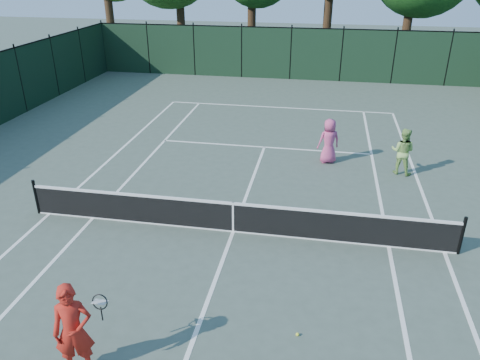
% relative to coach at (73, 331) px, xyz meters
% --- Properties ---
extents(ground, '(90.00, 90.00, 0.00)m').
position_rel_coach_xyz_m(ground, '(1.80, 5.16, -0.94)').
color(ground, '#455449').
rests_on(ground, ground).
extents(sideline_doubles_left, '(0.10, 23.77, 0.01)m').
position_rel_coach_xyz_m(sideline_doubles_left, '(-3.68, 5.16, -0.94)').
color(sideline_doubles_left, white).
rests_on(sideline_doubles_left, ground).
extents(sideline_doubles_right, '(0.10, 23.77, 0.01)m').
position_rel_coach_xyz_m(sideline_doubles_right, '(7.29, 5.16, -0.94)').
color(sideline_doubles_right, white).
rests_on(sideline_doubles_right, ground).
extents(sideline_singles_left, '(0.10, 23.77, 0.01)m').
position_rel_coach_xyz_m(sideline_singles_left, '(-2.31, 5.16, -0.94)').
color(sideline_singles_left, white).
rests_on(sideline_singles_left, ground).
extents(sideline_singles_right, '(0.10, 23.77, 0.01)m').
position_rel_coach_xyz_m(sideline_singles_right, '(5.92, 5.16, -0.94)').
color(sideline_singles_right, white).
rests_on(sideline_singles_right, ground).
extents(baseline_far, '(10.97, 0.10, 0.01)m').
position_rel_coach_xyz_m(baseline_far, '(1.80, 17.04, -0.94)').
color(baseline_far, white).
rests_on(baseline_far, ground).
extents(service_line_far, '(8.23, 0.10, 0.01)m').
position_rel_coach_xyz_m(service_line_far, '(1.80, 11.56, -0.94)').
color(service_line_far, white).
rests_on(service_line_far, ground).
extents(center_service_line, '(0.10, 12.80, 0.01)m').
position_rel_coach_xyz_m(center_service_line, '(1.80, 5.16, -0.94)').
color(center_service_line, white).
rests_on(center_service_line, ground).
extents(tennis_net, '(11.69, 0.09, 1.06)m').
position_rel_coach_xyz_m(tennis_net, '(1.80, 5.16, -0.46)').
color(tennis_net, black).
rests_on(tennis_net, ground).
extents(fence_far, '(24.00, 0.05, 3.00)m').
position_rel_coach_xyz_m(fence_far, '(1.80, 23.16, 0.56)').
color(fence_far, black).
rests_on(fence_far, ground).
extents(coach, '(0.85, 0.87, 1.88)m').
position_rel_coach_xyz_m(coach, '(0.00, 0.00, 0.00)').
color(coach, red).
rests_on(coach, ground).
extents(player_pink, '(0.93, 0.78, 1.63)m').
position_rel_coach_xyz_m(player_pink, '(4.26, 10.51, -0.12)').
color(player_pink, '#C7467B').
rests_on(player_pink, ground).
extents(player_green, '(0.95, 0.84, 1.62)m').
position_rel_coach_xyz_m(player_green, '(6.74, 9.97, -0.13)').
color(player_green, '#8CBA5D').
rests_on(player_green, ground).
extents(loose_ball_midcourt, '(0.07, 0.07, 0.07)m').
position_rel_coach_xyz_m(loose_ball_midcourt, '(3.81, 1.57, -0.91)').
color(loose_ball_midcourt, '#EAF532').
rests_on(loose_ball_midcourt, ground).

